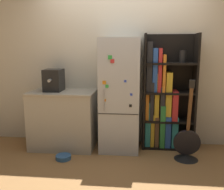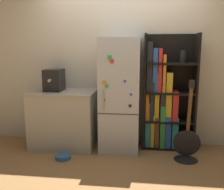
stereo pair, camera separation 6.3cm
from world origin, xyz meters
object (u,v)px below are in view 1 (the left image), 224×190
(refrigerator, at_px, (120,95))
(bookshelf, at_px, (163,100))
(espresso_machine, at_px, (54,80))
(guitar, at_px, (187,148))
(pet_bowl, at_px, (63,157))

(refrigerator, relative_size, bookshelf, 0.96)
(refrigerator, height_order, espresso_machine, refrigerator)
(guitar, distance_m, pet_bowl, 1.72)
(guitar, height_order, pet_bowl, guitar)
(refrigerator, relative_size, guitar, 1.48)
(bookshelf, bearing_deg, guitar, -57.17)
(bookshelf, height_order, guitar, bookshelf)
(bookshelf, relative_size, pet_bowl, 8.06)
(guitar, relative_size, pet_bowl, 5.24)
(espresso_machine, relative_size, guitar, 0.34)
(espresso_machine, bearing_deg, guitar, -9.33)
(bookshelf, xyz_separation_m, guitar, (0.30, -0.46, -0.58))
(espresso_machine, distance_m, pet_bowl, 1.16)
(guitar, xyz_separation_m, pet_bowl, (-1.70, -0.17, -0.13))
(pet_bowl, bearing_deg, guitar, 5.79)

